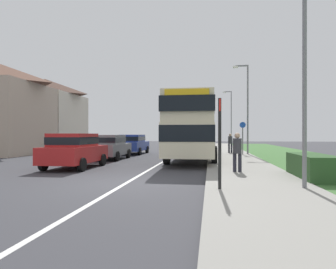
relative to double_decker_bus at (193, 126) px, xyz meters
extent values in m
plane|color=#38383D|center=(-1.70, -9.37, -2.14)|extent=(120.00, 120.00, 0.00)
cube|color=silver|center=(-1.70, -1.37, -2.14)|extent=(0.14, 60.00, 0.01)
cube|color=gray|center=(2.50, -3.37, -2.08)|extent=(3.20, 68.00, 0.12)
cube|color=#3D6B33|center=(6.80, -3.37, -2.10)|extent=(6.00, 68.00, 0.08)
cube|color=#2D5128|center=(4.60, -7.77, -1.69)|extent=(1.10, 2.92, 0.90)
cube|color=beige|center=(0.00, 0.00, -0.82)|extent=(2.50, 11.04, 1.65)
cube|color=beige|center=(0.00, 0.00, 0.78)|extent=(2.45, 10.82, 1.55)
cube|color=black|center=(0.00, 0.00, -0.49)|extent=(2.52, 11.10, 0.76)
cube|color=black|center=(0.00, 0.00, 0.86)|extent=(2.52, 11.10, 0.72)
cube|color=gold|center=(0.00, -5.47, 1.28)|extent=(2.00, 0.08, 0.44)
cylinder|color=black|center=(-1.25, 3.42, -1.64)|extent=(0.30, 1.00, 1.00)
cylinder|color=black|center=(1.25, 3.42, -1.64)|extent=(0.30, 1.00, 1.00)
cylinder|color=black|center=(-1.25, -3.04, -1.64)|extent=(0.30, 1.00, 1.00)
cylinder|color=black|center=(1.25, -3.04, -1.64)|extent=(0.30, 1.00, 1.00)
cube|color=#B21E1E|center=(-5.34, -5.30, -1.47)|extent=(1.83, 4.04, 0.74)
cube|color=#B21E1E|center=(-5.34, -5.50, -0.80)|extent=(1.61, 2.22, 0.61)
cube|color=black|center=(-5.34, -5.50, -0.83)|extent=(1.64, 2.24, 0.34)
cylinder|color=black|center=(-6.24, -4.04, -1.84)|extent=(0.20, 0.60, 0.60)
cylinder|color=black|center=(-4.45, -4.04, -1.84)|extent=(0.20, 0.60, 0.60)
cylinder|color=black|center=(-6.24, -6.55, -1.84)|extent=(0.20, 0.60, 0.60)
cylinder|color=black|center=(-4.45, -6.55, -1.84)|extent=(0.20, 0.60, 0.60)
cube|color=slate|center=(-5.34, -0.27, -1.49)|extent=(1.74, 4.09, 0.70)
cube|color=slate|center=(-5.34, -0.48, -0.86)|extent=(1.53, 2.25, 0.57)
cube|color=black|center=(-5.34, -0.48, -0.89)|extent=(1.57, 2.27, 0.32)
cylinder|color=black|center=(-6.19, 1.00, -1.84)|extent=(0.20, 0.60, 0.60)
cylinder|color=black|center=(-4.48, 1.00, -1.84)|extent=(0.20, 0.60, 0.60)
cylinder|color=black|center=(-6.19, -1.54, -1.84)|extent=(0.20, 0.60, 0.60)
cylinder|color=black|center=(-4.48, -1.54, -1.84)|extent=(0.20, 0.60, 0.60)
cube|color=navy|center=(-5.21, 5.09, -1.49)|extent=(1.74, 4.57, 0.70)
cube|color=navy|center=(-5.21, 4.86, -0.85)|extent=(1.54, 2.52, 0.57)
cube|color=black|center=(-5.21, 4.86, -0.88)|extent=(1.57, 2.54, 0.32)
cylinder|color=black|center=(-6.06, 6.51, -1.84)|extent=(0.20, 0.60, 0.60)
cylinder|color=black|center=(-4.35, 6.51, -1.84)|extent=(0.20, 0.60, 0.60)
cylinder|color=black|center=(-6.06, 3.67, -1.84)|extent=(0.20, 0.60, 0.60)
cylinder|color=black|center=(-4.35, 3.67, -1.84)|extent=(0.20, 0.60, 0.60)
cylinder|color=#23232D|center=(2.00, -6.71, -1.72)|extent=(0.14, 0.14, 0.85)
cylinder|color=#23232D|center=(2.20, -6.71, -1.72)|extent=(0.14, 0.14, 0.85)
cylinder|color=#333338|center=(2.10, -6.71, -0.99)|extent=(0.34, 0.34, 0.60)
sphere|color=tan|center=(2.10, -6.71, -0.58)|extent=(0.22, 0.22, 0.22)
cylinder|color=#23232D|center=(2.53, 5.69, -1.72)|extent=(0.14, 0.14, 0.85)
cylinder|color=#23232D|center=(2.73, 5.69, -1.72)|extent=(0.14, 0.14, 0.85)
cylinder|color=#333338|center=(2.63, 5.69, -0.99)|extent=(0.34, 0.34, 0.60)
sphere|color=tan|center=(2.63, 5.69, -0.58)|extent=(0.22, 0.22, 0.22)
cylinder|color=black|center=(1.30, -10.56, -0.84)|extent=(0.09, 0.09, 2.60)
cube|color=red|center=(1.30, -10.56, 0.26)|extent=(0.04, 0.44, 0.32)
cube|color=black|center=(1.30, -10.54, -0.59)|extent=(0.06, 0.52, 0.68)
cylinder|color=slate|center=(3.41, 3.79, -1.09)|extent=(0.08, 0.08, 2.10)
cylinder|color=blue|center=(3.41, 3.79, 0.16)|extent=(0.44, 0.03, 0.44)
cylinder|color=slate|center=(3.65, -10.04, 1.94)|extent=(0.12, 0.12, 8.16)
cylinder|color=slate|center=(3.83, 4.31, 1.27)|extent=(0.12, 0.12, 6.82)
cube|color=slate|center=(3.38, 4.31, 4.63)|extent=(0.90, 0.10, 0.10)
cube|color=silver|center=(2.93, 4.31, 4.56)|extent=(0.36, 0.20, 0.14)
cylinder|color=slate|center=(3.82, 21.99, 1.54)|extent=(0.12, 0.12, 7.36)
cube|color=slate|center=(3.37, 21.99, 5.16)|extent=(0.90, 0.10, 0.10)
cube|color=silver|center=(2.92, 21.99, 5.09)|extent=(0.36, 0.20, 0.14)
cube|color=beige|center=(-15.68, 9.73, 0.67)|extent=(6.51, 6.63, 5.63)
pyramid|color=#4C3328|center=(-15.68, 9.73, 4.31)|extent=(6.51, 6.63, 1.64)
camera|label=1|loc=(1.04, -18.87, -0.53)|focal=32.16mm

